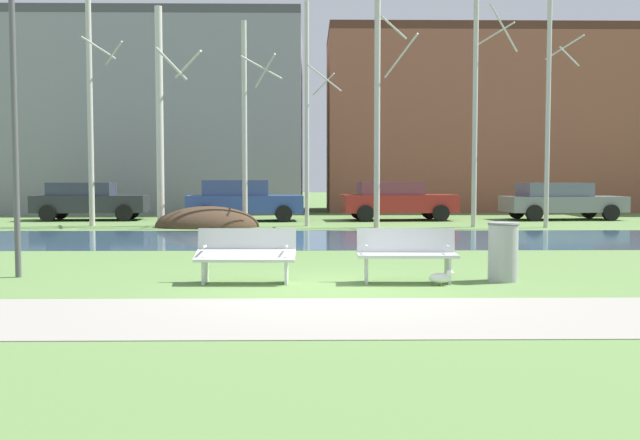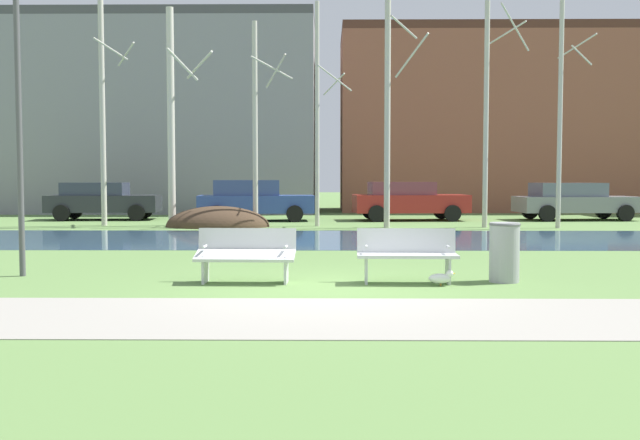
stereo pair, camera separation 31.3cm
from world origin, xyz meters
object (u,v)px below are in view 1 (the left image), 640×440
bench_left (246,254)px  trash_bin (503,251)px  bench_right (407,253)px  seagull (441,277)px  streetlamp (13,72)px  parked_sedan_second_blue (242,200)px  parked_wagon_fourth_grey (560,200)px  parked_van_nearest_dark (89,200)px  parked_hatch_third_red (396,200)px

bench_left → trash_bin: 4.20m
bench_right → seagull: 0.70m
streetlamp → parked_sedan_second_blue: 16.02m
bench_left → seagull: size_ratio=3.81×
bench_left → parked_wagon_fourth_grey: 20.27m
parked_van_nearest_dark → parked_hatch_third_red: parked_hatch_third_red is taller
seagull → parked_hatch_third_red: parked_hatch_third_red is taller
bench_left → bench_right: same height
seagull → parked_sedan_second_blue: 17.34m
seagull → streetlamp: size_ratio=0.08×
bench_right → streetlamp: bearing=173.7°
trash_bin → streetlamp: bearing=175.9°
parked_van_nearest_dark → parked_wagon_fourth_grey: 18.79m
seagull → parked_wagon_fourth_grey: bearing=65.3°
bench_left → seagull: (3.10, -0.34, -0.34)m
trash_bin → parked_hatch_third_red: size_ratio=0.21×
bench_left → trash_bin: bearing=1.8°
trash_bin → parked_sedan_second_blue: (-5.78, 16.21, 0.32)m
streetlamp → parked_hatch_third_red: size_ratio=1.13×
bench_right → parked_hatch_third_red: 16.83m
bench_left → streetlamp: bearing=169.7°
bench_left → parked_wagon_fourth_grey: parked_wagon_fourth_grey is taller
bench_right → seagull: bearing=-34.6°
parked_wagon_fourth_grey → parked_van_nearest_dark: bearing=-180.0°
streetlamp → bench_right: bearing=-6.3°
parked_van_nearest_dark → streetlamp: bearing=-76.9°
bench_left → parked_van_nearest_dark: (-7.72, 16.97, 0.32)m
seagull → bench_right: bearing=145.4°
streetlamp → seagull: bearing=-8.6°
trash_bin → parked_wagon_fourth_grey: (6.88, 16.84, 0.28)m
seagull → parked_sedan_second_blue: bearing=105.7°
seagull → parked_van_nearest_dark: size_ratio=0.10×
parked_sedan_second_blue → seagull: bearing=-74.3°
parked_sedan_second_blue → bench_right: bearing=-75.7°
bench_left → parked_wagon_fourth_grey: bearing=56.9°
seagull → parked_hatch_third_red: (1.37, 17.06, 0.67)m
bench_left → seagull: bearing=-6.3°
seagull → streetlamp: streetlamp is taller
parked_van_nearest_dark → parked_wagon_fourth_grey: bearing=0.0°
streetlamp → parked_van_nearest_dark: streetlamp is taller
parked_sedan_second_blue → parked_wagon_fourth_grey: (12.66, 0.64, -0.04)m
bench_right → parked_sedan_second_blue: 16.87m
bench_right → parked_van_nearest_dark: (-10.31, 16.97, 0.32)m
streetlamp → parked_sedan_second_blue: size_ratio=1.13×
streetlamp → parked_hatch_third_red: 18.28m
streetlamp → parked_wagon_fourth_grey: 22.29m
streetlamp → parked_hatch_third_red: bearing=62.3°
trash_bin → parked_van_nearest_dark: bearing=125.3°
parked_van_nearest_dark → parked_sedan_second_blue: size_ratio=0.97×
bench_right → parked_wagon_fourth_grey: bearing=63.5°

